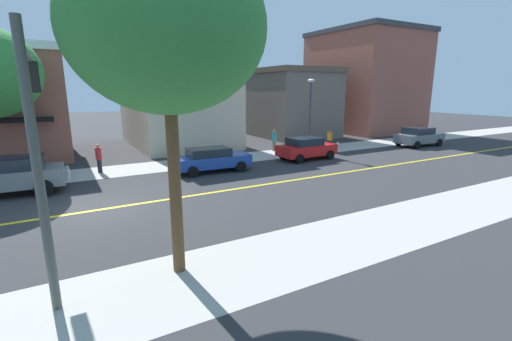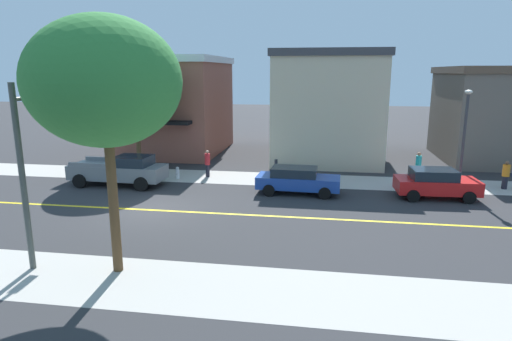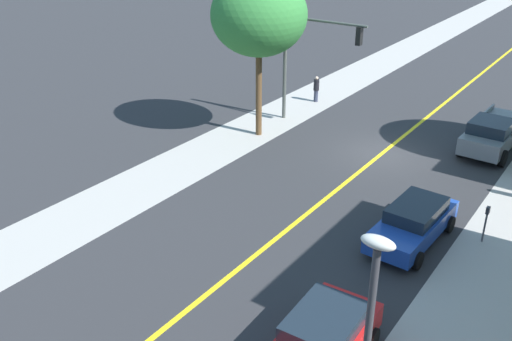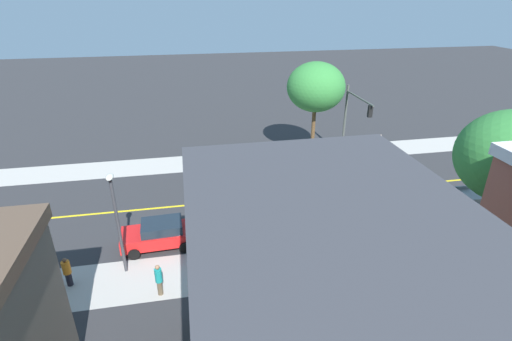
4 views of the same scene
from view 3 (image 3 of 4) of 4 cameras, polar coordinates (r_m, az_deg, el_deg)
ground_plane at (r=28.36m, az=12.60°, el=1.66°), size 140.00×140.00×0.00m
sidewalk_right at (r=31.48m, az=0.64°, el=4.74°), size 3.40×126.00×0.01m
road_centerline_stripe at (r=28.36m, az=12.60°, el=1.67°), size 0.20×126.00×0.00m
street_tree_left_near at (r=28.33m, az=0.30°, el=15.44°), size 4.74×4.74×8.25m
parking_meter at (r=21.81m, az=22.27°, el=-4.58°), size 0.12×0.18×1.44m
traffic_light_mast at (r=30.59m, az=5.35°, el=12.08°), size 4.81×0.32×6.22m
street_lamp at (r=11.94m, az=11.38°, el=-15.03°), size 0.70×0.36×5.59m
red_sedan_left_curb at (r=15.50m, az=6.61°, el=-16.71°), size 2.23×4.23×1.55m
blue_sedan_left_curb at (r=21.13m, az=15.65°, el=-5.06°), size 2.11×4.57×1.45m
grey_pickup_truck at (r=30.22m, az=22.97°, el=3.57°), size 2.34×5.61×1.78m
pedestrian_black_shirt at (r=35.11m, az=6.12°, el=8.26°), size 0.34×0.34×1.60m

